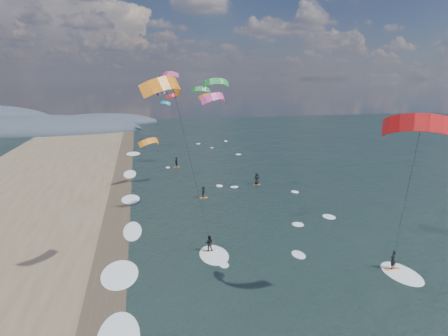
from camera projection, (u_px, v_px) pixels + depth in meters
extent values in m
plane|color=black|center=(274.00, 298.00, 27.22)|extent=(260.00, 260.00, 0.00)
cube|color=#382D23|center=(111.00, 254.00, 34.09)|extent=(3.00, 240.00, 0.00)
ellipsoid|color=#3D4756|center=(34.00, 132.00, 113.37)|extent=(64.00, 24.00, 10.00)
ellipsoid|color=#3D4756|center=(102.00, 123.00, 136.25)|extent=(40.00, 18.00, 7.00)
cube|color=orange|center=(392.00, 269.00, 31.30)|extent=(1.34, 0.40, 0.06)
imported|color=black|center=(393.00, 260.00, 31.10)|extent=(0.71, 0.60, 1.65)
ellipsoid|color=white|center=(402.00, 274.00, 30.61)|extent=(2.60, 4.20, 0.12)
cylinder|color=black|center=(405.00, 200.00, 26.37)|extent=(0.02, 0.02, 13.80)
cube|color=orange|center=(209.00, 251.00, 34.58)|extent=(1.20, 0.37, 0.06)
imported|color=black|center=(209.00, 243.00, 34.39)|extent=(0.84, 0.71, 1.52)
ellipsoid|color=white|center=(214.00, 255.00, 33.89)|extent=(2.60, 4.20, 0.12)
cylinder|color=black|center=(193.00, 173.00, 29.44)|extent=(0.02, 0.02, 15.63)
cube|color=orange|center=(204.00, 198.00, 50.17)|extent=(1.10, 0.35, 0.05)
imported|color=black|center=(204.00, 192.00, 49.99)|extent=(1.06, 1.13, 1.54)
cube|color=orange|center=(257.00, 184.00, 56.49)|extent=(1.10, 0.35, 0.05)
imported|color=black|center=(257.00, 179.00, 56.27)|extent=(0.93, 0.66, 1.79)
cube|color=orange|center=(177.00, 167.00, 67.76)|extent=(1.10, 0.35, 0.05)
imported|color=black|center=(176.00, 162.00, 67.54)|extent=(0.70, 0.79, 1.81)
ellipsoid|color=white|center=(124.00, 274.00, 30.56)|extent=(2.40, 5.40, 0.11)
ellipsoid|color=white|center=(126.00, 231.00, 39.10)|extent=(2.40, 5.40, 0.11)
ellipsoid|color=white|center=(128.00, 199.00, 49.53)|extent=(2.40, 5.40, 0.11)
ellipsoid|color=white|center=(130.00, 174.00, 62.81)|extent=(2.40, 5.40, 0.11)
ellipsoid|color=white|center=(131.00, 154.00, 79.88)|extent=(2.40, 5.40, 0.11)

